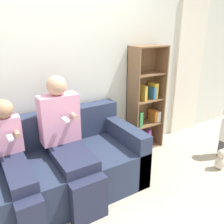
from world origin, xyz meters
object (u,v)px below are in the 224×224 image
at_px(adult_seated, 68,140).
at_px(teddy_bear, 220,160).
at_px(child_seated, 16,165).
at_px(bookshelf, 145,104).
at_px(couch, 57,168).

height_order(adult_seated, teddy_bear, adult_seated).
bearing_deg(teddy_bear, child_seated, 167.31).
bearing_deg(bookshelf, adult_seated, -162.03).
distance_m(couch, child_seated, 0.53).
distance_m(adult_seated, teddy_bear, 2.01).
relative_size(adult_seated, child_seated, 1.16).
distance_m(adult_seated, child_seated, 0.54).
bearing_deg(bookshelf, teddy_bear, -66.58).
bearing_deg(bookshelf, child_seated, -165.45).
bearing_deg(couch, bookshelf, 13.13).
xyz_separation_m(adult_seated, teddy_bear, (1.84, -0.58, -0.53)).
xyz_separation_m(couch, adult_seated, (0.11, -0.10, 0.37)).
relative_size(adult_seated, teddy_bear, 4.47).
bearing_deg(teddy_bear, bookshelf, 113.42).
xyz_separation_m(adult_seated, child_seated, (-0.53, -0.05, -0.10)).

